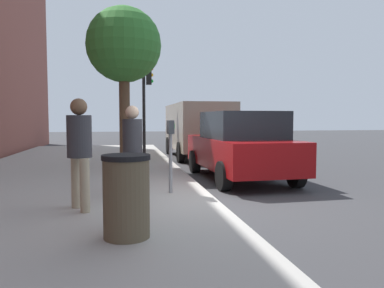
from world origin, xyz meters
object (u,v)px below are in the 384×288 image
Objects in this scene: pedestrian_bystander at (79,145)px; street_tree at (124,47)px; parked_sedan_near at (240,145)px; traffic_signal at (146,93)px; pedestrian_at_meter at (132,143)px; trash_bin at (126,196)px; parking_meter at (170,141)px; parked_van_far at (197,127)px.

pedestrian_bystander is 6.09m from street_tree.
street_tree is at bearing 53.04° from parked_sedan_near.
traffic_signal is at bearing -14.61° from street_tree.
street_tree is at bearing 87.29° from pedestrian_at_meter.
trash_bin is (-4.80, 2.97, -0.24)m from parked_sedan_near.
parking_meter is 0.27× the size of parked_van_far.
pedestrian_at_meter reaches higher than parking_meter.
street_tree reaches higher than parked_sedan_near.
pedestrian_at_meter is (-0.08, 0.73, -0.04)m from parking_meter.
traffic_signal reaches higher than pedestrian_at_meter.
pedestrian_at_meter is 1.67× the size of trash_bin.
parking_meter is 8.16m from parked_van_far.
parked_van_far is 1.45× the size of traffic_signal.
pedestrian_bystander is 0.49× the size of traffic_signal.
parked_van_far is (7.96, -2.82, 0.13)m from pedestrian_at_meter.
parked_van_far is (7.88, -2.09, 0.09)m from parking_meter.
street_tree is 1.32× the size of traffic_signal.
pedestrian_bystander is 1.74× the size of trash_bin.
pedestrian_bystander is at bearing 131.65° from parked_sedan_near.
traffic_signal is at bearing 95.07° from parked_van_far.
parked_van_far is 1.09× the size of street_tree.
traffic_signal is (5.54, 2.07, 1.68)m from parked_sedan_near.
pedestrian_at_meter is at bearing -178.55° from street_tree.
parked_sedan_near is at bearing -44.16° from parking_meter.
parking_meter is 3.02m from parked_sedan_near.
parked_sedan_near is (2.16, -2.10, -0.27)m from parking_meter.
parking_meter is at bearing 135.84° from parked_sedan_near.
parking_meter is at bearing 1.80° from pedestrian_at_meter.
traffic_signal is at bearing 20.47° from parked_sedan_near.
parking_meter is 1.40× the size of trash_bin.
street_tree is (4.37, 0.84, 2.57)m from parking_meter.
pedestrian_at_meter is at bearing 128.35° from parked_sedan_near.
traffic_signal is 3.56× the size of trash_bin.
trash_bin is at bearing -92.00° from pedestrian_bystander.
trash_bin is at bearing 161.71° from parking_meter.
parking_meter is at bearing 179.79° from traffic_signal.
pedestrian_bystander is at bearing 24.66° from trash_bin.
pedestrian_bystander is 0.34× the size of parked_van_far.
traffic_signal reaches higher than parked_van_far.
parking_meter is 5.14m from street_tree.
parked_van_far is at bearing 0.02° from parked_sedan_near.
pedestrian_bystander is 0.37× the size of street_tree.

